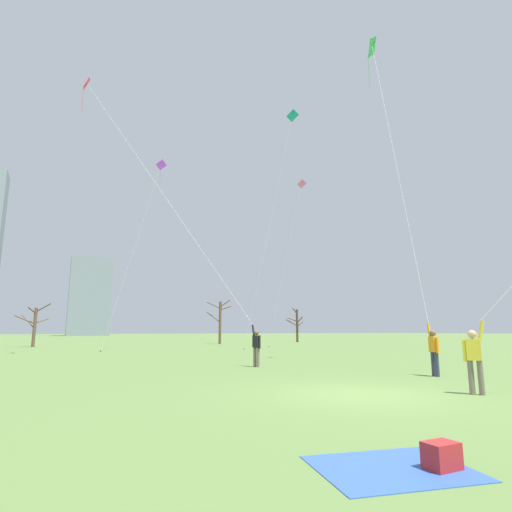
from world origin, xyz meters
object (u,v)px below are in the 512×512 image
object	(u,v)px
distant_kite_drifting_left_purple	(157,179)
distant_kite_high_overhead_teal	(289,131)
distant_kite_drifting_right_pink	(299,198)
bare_tree_center	(220,320)
bare_tree_left_of_center	(34,324)
kite_flyer_midfield_right_red	(210,273)
bare_tree_right_of_center	(297,324)
picnic_spot	(420,461)
kite_flyer_midfield_center_green	(413,245)

from	to	relation	value
distant_kite_drifting_left_purple	distant_kite_high_overhead_teal	bearing A→B (deg)	-18.86
distant_kite_drifting_right_pink	bare_tree_center	distance (m)	17.69
distant_kite_drifting_left_purple	bare_tree_left_of_center	distance (m)	19.22
kite_flyer_midfield_right_red	bare_tree_left_of_center	world-z (taller)	kite_flyer_midfield_right_red
bare_tree_right_of_center	picnic_spot	bearing A→B (deg)	-120.40
kite_flyer_midfield_right_red	distant_kite_drifting_right_pink	distance (m)	25.45
distant_kite_drifting_left_purple	bare_tree_center	world-z (taller)	distant_kite_drifting_left_purple
distant_kite_high_overhead_teal	distant_kite_drifting_left_purple	xyz separation A→B (m)	(-11.68, 3.99, -5.52)
kite_flyer_midfield_center_green	bare_tree_center	xyz separation A→B (m)	(5.28, 35.16, -2.21)
distant_kite_drifting_right_pink	bare_tree_center	world-z (taller)	distant_kite_drifting_right_pink
distant_kite_drifting_left_purple	bare_tree_center	bearing A→B (deg)	46.78
picnic_spot	bare_tree_center	distance (m)	45.72
distant_kite_high_overhead_teal	distant_kite_drifting_right_pink	distance (m)	7.36
kite_flyer_midfield_center_green	distant_kite_drifting_left_purple	size ratio (longest dim) A/B	1.07
kite_flyer_midfield_center_green	distant_kite_high_overhead_teal	bearing A→B (deg)	72.73
bare_tree_right_of_center	distant_kite_high_overhead_teal	bearing A→B (deg)	-122.94
kite_flyer_midfield_center_green	kite_flyer_midfield_right_red	distance (m)	9.55
distant_kite_high_overhead_teal	bare_tree_right_of_center	bearing A→B (deg)	57.06
bare_tree_right_of_center	bare_tree_left_of_center	xyz separation A→B (m)	(-32.66, -3.43, -0.23)
distant_kite_drifting_right_pink	bare_tree_right_of_center	bearing A→B (deg)	59.67
kite_flyer_midfield_right_red	bare_tree_center	distance (m)	30.28
kite_flyer_midfield_right_red	bare_tree_left_of_center	distance (m)	28.74
bare_tree_left_of_center	kite_flyer_midfield_center_green	bearing A→B (deg)	-67.08
kite_flyer_midfield_center_green	kite_flyer_midfield_right_red	size ratio (longest dim) A/B	0.97
kite_flyer_midfield_center_green	bare_tree_left_of_center	xyz separation A→B (m)	(-14.63, 34.60, -2.88)
bare_tree_center	kite_flyer_midfield_right_red	bearing A→B (deg)	-112.37
picnic_spot	bare_tree_right_of_center	xyz separation A→B (m)	(27.09, 46.18, 2.36)
kite_flyer_midfield_center_green	distant_kite_high_overhead_teal	world-z (taller)	distant_kite_high_overhead_teal
kite_flyer_midfield_center_green	distant_kite_drifting_right_pink	distance (m)	27.62
bare_tree_left_of_center	bare_tree_center	bearing A→B (deg)	1.62
bare_tree_center	bare_tree_left_of_center	size ratio (longest dim) A/B	1.25
kite_flyer_midfield_right_red	bare_tree_center	world-z (taller)	kite_flyer_midfield_right_red
distant_kite_high_overhead_teal	picnic_spot	xyz separation A→B (m)	(-15.17, -27.78, -20.56)
bare_tree_right_of_center	kite_flyer_midfield_right_red	bearing A→B (deg)	-128.20
distant_kite_high_overhead_teal	bare_tree_left_of_center	size ratio (longest dim) A/B	5.30
picnic_spot	bare_tree_right_of_center	distance (m)	53.59
bare_tree_center	bare_tree_left_of_center	xyz separation A→B (m)	(-19.91, -0.56, -0.66)
distant_kite_high_overhead_teal	distant_kite_drifting_left_purple	bearing A→B (deg)	161.14
kite_flyer_midfield_center_green	distant_kite_drifting_left_purple	bearing A→B (deg)	103.28
distant_kite_drifting_left_purple	kite_flyer_midfield_right_red	bearing A→B (deg)	-92.30
distant_kite_drifting_right_pink	picnic_spot	distance (m)	40.03
picnic_spot	bare_tree_left_of_center	distance (m)	43.17
kite_flyer_midfield_right_red	bare_tree_left_of_center	xyz separation A→B (m)	(-8.40, 27.40, -2.21)
distant_kite_drifting_right_pink	picnic_spot	size ratio (longest dim) A/B	8.62
kite_flyer_midfield_center_green	bare_tree_right_of_center	bearing A→B (deg)	64.64
kite_flyer_midfield_center_green	picnic_spot	size ratio (longest dim) A/B	8.90
kite_flyer_midfield_right_red	bare_tree_right_of_center	xyz separation A→B (m)	(24.26, 30.83, -1.97)
picnic_spot	bare_tree_left_of_center	size ratio (longest dim) A/B	0.48
distant_kite_drifting_right_pink	bare_tree_center	xyz separation A→B (m)	(-4.34, 11.50, -12.73)
kite_flyer_midfield_center_green	bare_tree_right_of_center	world-z (taller)	kite_flyer_midfield_center_green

